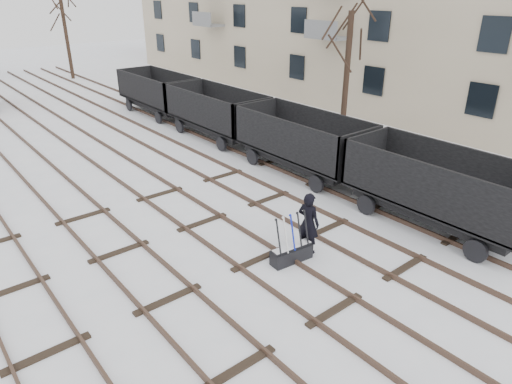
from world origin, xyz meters
The scene contains 10 objects.
ground centered at (0.00, 0.00, 0.00)m, with size 120.00×120.00×0.00m, color white.
tracks centered at (0.00, 13.67, 0.07)m, with size 13.90×52.00×0.16m.
ground_frame centered at (0.73, -0.65, 0.28)m, with size 1.34×0.55×1.49m.
worker centered at (1.48, -0.55, 0.97)m, with size 0.71×0.47×1.94m, color black.
freight_wagon_a centered at (6.00, -2.08, 0.97)m, with size 2.48×6.21×2.53m.
freight_wagon_b centered at (6.00, 4.32, 0.97)m, with size 2.48×6.21×2.53m.
freight_wagon_c centered at (6.00, 10.72, 0.97)m, with size 2.48×6.21×2.53m.
freight_wagon_d centered at (6.00, 17.12, 0.97)m, with size 2.48×6.21×2.53m.
tree_near centered at (11.25, 6.56, 3.17)m, with size 0.30×0.30×6.34m, color black.
tree_far_right centered at (6.04, 33.07, 3.52)m, with size 0.30×0.30×7.04m, color black.
Camera 1 is at (-7.29, -8.84, 7.37)m, focal length 32.00 mm.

